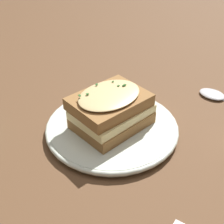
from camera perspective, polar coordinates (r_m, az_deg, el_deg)
ground_plane at (r=0.63m, az=-2.82°, el=-4.27°), size 2.40×2.40×0.00m
dinner_plate at (r=0.63m, az=-0.00°, el=-2.84°), size 0.27×0.27×0.02m
sandwich at (r=0.61m, az=-0.20°, el=0.44°), size 0.14×0.16×0.08m
spoon at (r=0.78m, az=18.49°, el=2.84°), size 0.18×0.05×0.01m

